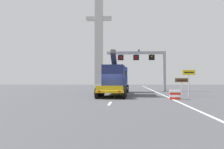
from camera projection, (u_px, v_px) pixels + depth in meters
ground at (110, 98)px, 24.59m from camera, size 112.00×112.00×0.00m
lane_markings at (121, 88)px, 50.43m from camera, size 0.20×66.46×0.01m
edge_line_right at (155, 92)px, 36.16m from camera, size 0.20×63.00×0.01m
overhead_lane_gantry at (145, 60)px, 37.62m from camera, size 9.72×0.90×6.75m
heavy_haul_truck_yellow at (116, 79)px, 30.50m from camera, size 3.46×14.14×5.30m
exit_sign_yellow at (189, 77)px, 26.36m from camera, size 1.43×0.15×2.99m
tourist_info_sign_brown at (182, 82)px, 28.69m from camera, size 1.65×0.15×2.08m
crash_barrier_striped at (175, 95)px, 22.52m from camera, size 1.05×0.61×0.90m
bridge_pylon_distant at (99, 30)px, 82.87m from camera, size 9.00×2.00×37.87m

